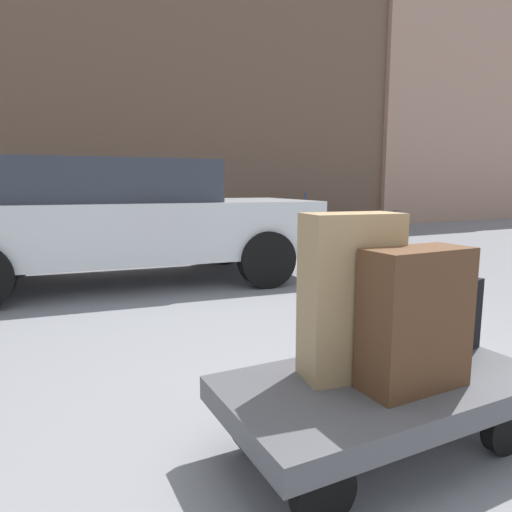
% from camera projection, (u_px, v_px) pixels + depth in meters
% --- Properties ---
extents(ground_plane, '(60.00, 60.00, 0.00)m').
position_uv_depth(ground_plane, '(380.00, 451.00, 1.96)').
color(ground_plane, gray).
extents(building_facade_brick, '(24.00, 1.20, 9.99)m').
position_uv_depth(building_facade_brick, '(172.00, 18.00, 10.53)').
color(building_facade_brick, brown).
rests_on(building_facade_brick, ground_plane).
extents(building_facade_side, '(12.00, 1.00, 8.99)m').
position_uv_depth(building_facade_side, '(512.00, 88.00, 15.70)').
color(building_facade_side, tan).
rests_on(building_facade_side, ground_plane).
extents(luggage_cart, '(1.38, 0.71, 0.34)m').
position_uv_depth(luggage_cart, '(383.00, 393.00, 1.92)').
color(luggage_cart, '#4C4C51').
rests_on(luggage_cart, ground_plane).
extents(suitcase_brown_center, '(0.44, 0.21, 0.56)m').
position_uv_depth(suitcase_brown_center, '(415.00, 319.00, 1.78)').
color(suitcase_brown_center, '#51331E').
rests_on(suitcase_brown_center, luggage_cart).
extents(suitcase_tan_front_right, '(0.42, 0.26, 0.69)m').
position_uv_depth(suitcase_tan_front_right, '(350.00, 296.00, 1.88)').
color(suitcase_tan_front_right, '#9E7F56').
rests_on(suitcase_tan_front_right, luggage_cart).
extents(duffel_bag_black_rear_right, '(0.60, 0.42, 0.35)m').
position_uv_depth(duffel_bag_black_rear_right, '(425.00, 317.00, 2.17)').
color(duffel_bag_black_rear_right, black).
rests_on(duffel_bag_black_rear_right, luggage_cart).
extents(parked_car, '(4.47, 2.28, 1.42)m').
position_uv_depth(parked_car, '(122.00, 218.00, 5.29)').
color(parked_car, silver).
rests_on(parked_car, ground_plane).
extents(bicycle_leaning, '(1.70, 0.56, 0.96)m').
position_uv_depth(bicycle_leaning, '(293.00, 217.00, 11.22)').
color(bicycle_leaning, black).
rests_on(bicycle_leaning, ground_plane).
extents(bollard_kerb_near, '(0.20, 0.20, 0.56)m').
position_uv_depth(bollard_kerb_near, '(259.00, 229.00, 9.17)').
color(bollard_kerb_near, '#72665B').
rests_on(bollard_kerb_near, ground_plane).
extents(bollard_kerb_mid, '(0.20, 0.20, 0.56)m').
position_uv_depth(bollard_kerb_mid, '(324.00, 225.00, 9.88)').
color(bollard_kerb_mid, '#72665B').
rests_on(bollard_kerb_mid, ground_plane).
extents(bollard_kerb_far, '(0.20, 0.20, 0.56)m').
position_uv_depth(bollard_kerb_far, '(375.00, 223.00, 10.52)').
color(bollard_kerb_far, '#72665B').
rests_on(bollard_kerb_far, ground_plane).
extents(bollard_corner, '(0.20, 0.20, 0.56)m').
position_uv_depth(bollard_corner, '(397.00, 222.00, 10.81)').
color(bollard_corner, '#72665B').
rests_on(bollard_corner, ground_plane).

